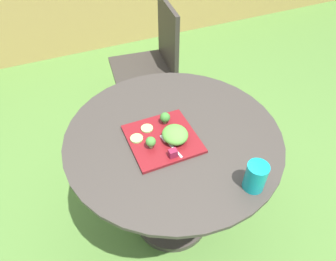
# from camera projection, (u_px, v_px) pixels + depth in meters

# --- Properties ---
(ground_plane) EXTENTS (12.00, 12.00, 0.00)m
(ground_plane) POSITION_uv_depth(u_px,v_px,m) (172.00, 218.00, 1.89)
(ground_plane) COLOR #4C7533
(patio_table) EXTENTS (0.98, 0.98, 0.73)m
(patio_table) POSITION_uv_depth(u_px,v_px,m) (173.00, 167.00, 1.55)
(patio_table) COLOR #38332D
(patio_table) RESTS_ON ground_plane
(patio_chair) EXTENTS (0.49, 0.49, 0.90)m
(patio_chair) POSITION_uv_depth(u_px,v_px,m) (154.00, 57.00, 2.24)
(patio_chair) COLOR #332D28
(patio_chair) RESTS_ON ground_plane
(salad_plate) EXTENTS (0.29, 0.29, 0.01)m
(salad_plate) POSITION_uv_depth(u_px,v_px,m) (163.00, 139.00, 1.35)
(salad_plate) COLOR maroon
(salad_plate) RESTS_ON patio_table
(drinking_glass) EXTENTS (0.08, 0.08, 0.12)m
(drinking_glass) POSITION_uv_depth(u_px,v_px,m) (255.00, 178.00, 1.14)
(drinking_glass) COLOR #0F8C93
(drinking_glass) RESTS_ON patio_table
(fork) EXTENTS (0.04, 0.15, 0.00)m
(fork) POSITION_uv_depth(u_px,v_px,m) (170.00, 144.00, 1.32)
(fork) COLOR silver
(fork) RESTS_ON salad_plate
(lettuce_mound) EXTENTS (0.11, 0.12, 0.06)m
(lettuce_mound) POSITION_uv_depth(u_px,v_px,m) (175.00, 135.00, 1.32)
(lettuce_mound) COLOR #519338
(lettuce_mound) RESTS_ON salad_plate
(broccoli_floret_0) EXTENTS (0.04, 0.04, 0.06)m
(broccoli_floret_0) POSITION_uv_depth(u_px,v_px,m) (151.00, 142.00, 1.28)
(broccoli_floret_0) COLOR #99B770
(broccoli_floret_0) RESTS_ON salad_plate
(broccoli_floret_1) EXTENTS (0.05, 0.05, 0.06)m
(broccoli_floret_1) POSITION_uv_depth(u_px,v_px,m) (165.00, 118.00, 1.40)
(broccoli_floret_1) COLOR #99B770
(broccoli_floret_1) RESTS_ON salad_plate
(cucumber_slice_0) EXTENTS (0.05, 0.05, 0.01)m
(cucumber_slice_0) POSITION_uv_depth(u_px,v_px,m) (147.00, 128.00, 1.38)
(cucumber_slice_0) COLOR #8EB766
(cucumber_slice_0) RESTS_ON salad_plate
(cucumber_slice_1) EXTENTS (0.06, 0.06, 0.01)m
(cucumber_slice_1) POSITION_uv_depth(u_px,v_px,m) (137.00, 138.00, 1.34)
(cucumber_slice_1) COLOR #8EB766
(cucumber_slice_1) RESTS_ON salad_plate
(beet_chunk_0) EXTENTS (0.04, 0.03, 0.03)m
(beet_chunk_0) POSITION_uv_depth(u_px,v_px,m) (173.00, 153.00, 1.26)
(beet_chunk_0) COLOR maroon
(beet_chunk_0) RESTS_ON salad_plate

